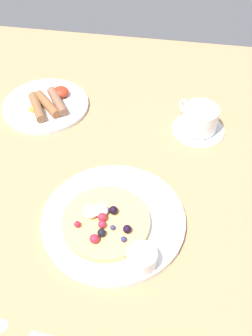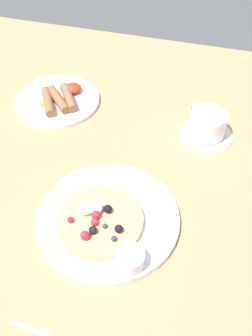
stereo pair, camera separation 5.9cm
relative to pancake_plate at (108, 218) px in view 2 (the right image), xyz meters
The scene contains 9 objects.
ground_plane 10.23cm from the pancake_plate, 128.07° to the left, with size 186.78×129.74×3.00cm, color #A67D57.
pancake_plate is the anchor object (origin of this frame).
pancake_with_berries 2.71cm from the pancake_plate, 125.41° to the right, with size 17.14×17.14×3.27cm.
syrup_ramekin 11.52cm from the pancake_plate, 52.64° to the right, with size 5.41×5.41×3.39cm.
breakfast_plate 41.14cm from the pancake_plate, 126.32° to the left, with size 22.39×22.39×1.08cm, color white.
fried_breakfast 39.78cm from the pancake_plate, 125.73° to the left, with size 12.40×14.49×2.59cm.
coffee_saucer 34.16cm from the pancake_plate, 62.85° to the left, with size 12.85×12.85×0.76cm, color white.
coffee_cup 34.35cm from the pancake_plate, 63.09° to the left, with size 9.87×9.69×5.92cm.
teaspoon 25.83cm from the pancake_plate, 113.53° to the right, with size 17.63×2.62×0.60cm.
Camera 2 is at (21.69, -50.70, 64.85)cm, focal length 41.76 mm.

